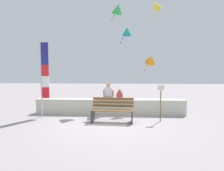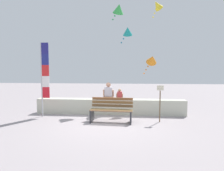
% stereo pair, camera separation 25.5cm
% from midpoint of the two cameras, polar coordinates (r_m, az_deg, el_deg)
% --- Properties ---
extents(ground_plane, '(40.00, 40.00, 0.00)m').
position_cam_midpoint_polar(ground_plane, '(7.09, -0.61, -11.11)').
color(ground_plane, gray).
extents(seawall_ledge, '(6.47, 0.49, 0.66)m').
position_cam_midpoint_polar(seawall_ledge, '(8.35, 0.30, -6.36)').
color(seawall_ledge, beige).
rests_on(seawall_ledge, ground).
extents(park_bench, '(1.61, 0.70, 0.88)m').
position_cam_midpoint_polar(park_bench, '(7.11, 0.87, -7.62)').
color(park_bench, brown).
rests_on(park_bench, ground).
extents(person_adult, '(0.48, 0.35, 0.73)m').
position_cam_midpoint_polar(person_adult, '(8.30, -0.21, -2.13)').
color(person_adult, brown).
rests_on(person_adult, seawall_ledge).
extents(person_child, '(0.30, 0.22, 0.46)m').
position_cam_midpoint_polar(person_child, '(8.29, 3.19, -2.90)').
color(person_child, '#35414D').
rests_on(person_child, seawall_ledge).
extents(flag_banner, '(0.35, 0.05, 3.04)m').
position_cam_midpoint_polar(flag_banner, '(8.17, -19.05, 3.15)').
color(flag_banner, '#B7B7BC').
rests_on(flag_banner, ground).
extents(kite_orange, '(0.74, 0.72, 1.10)m').
position_cam_midpoint_polar(kite_orange, '(9.98, 12.68, 7.69)').
color(kite_orange, orange).
extents(kite_teal, '(0.59, 0.62, 0.86)m').
position_cam_midpoint_polar(kite_teal, '(9.55, 5.51, 15.97)').
color(kite_teal, teal).
extents(kite_green, '(0.76, 0.85, 0.91)m').
position_cam_midpoint_polar(kite_green, '(10.11, 2.77, 22.10)').
color(kite_green, green).
extents(kite_yellow, '(0.76, 0.72, 0.89)m').
position_cam_midpoint_polar(kite_yellow, '(11.03, 14.23, 22.42)').
color(kite_yellow, yellow).
extents(sign_post, '(0.24, 0.04, 1.37)m').
position_cam_midpoint_polar(sign_post, '(7.24, 15.28, -4.42)').
color(sign_post, brown).
rests_on(sign_post, ground).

